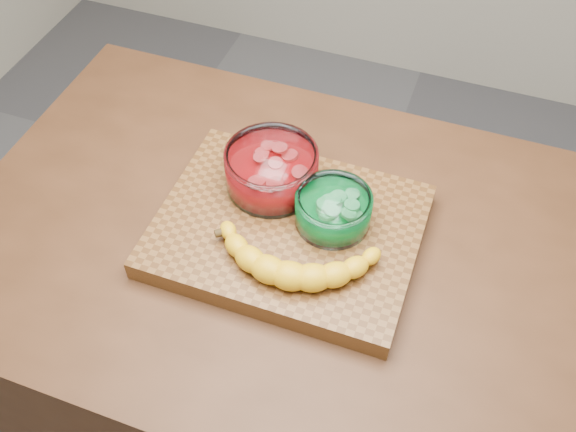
% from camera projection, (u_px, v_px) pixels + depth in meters
% --- Properties ---
extents(ground, '(3.50, 3.50, 0.00)m').
position_uv_depth(ground, '(288.00, 431.00, 1.83)').
color(ground, '#5B5B5F').
rests_on(ground, ground).
extents(counter, '(1.20, 0.80, 0.90)m').
position_uv_depth(counter, '(288.00, 357.00, 1.49)').
color(counter, '#482915').
rests_on(counter, ground).
extents(cutting_board, '(0.45, 0.35, 0.04)m').
position_uv_depth(cutting_board, '(288.00, 231.00, 1.13)').
color(cutting_board, brown).
rests_on(cutting_board, counter).
extents(bowl_red, '(0.17, 0.17, 0.08)m').
position_uv_depth(bowl_red, '(272.00, 170.00, 1.14)').
color(bowl_red, white).
rests_on(bowl_red, cutting_board).
extents(bowl_green, '(0.13, 0.13, 0.06)m').
position_uv_depth(bowl_green, '(333.00, 209.00, 1.09)').
color(bowl_green, white).
rests_on(bowl_green, cutting_board).
extents(banana, '(0.31, 0.15, 0.04)m').
position_uv_depth(banana, '(293.00, 255.00, 1.04)').
color(banana, gold).
rests_on(banana, cutting_board).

